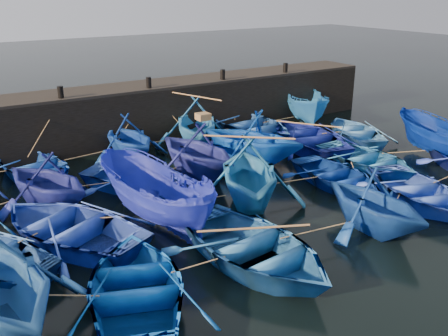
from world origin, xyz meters
TOP-DOWN VIEW (x-y plane):
  - ground at (0.00, 0.00)m, footprint 120.00×120.00m
  - quay_wall at (0.00, 10.50)m, footprint 26.00×2.50m
  - quay_top at (0.00, 10.50)m, footprint 26.00×2.50m
  - bollard_1 at (-4.00, 9.60)m, footprint 0.24×0.24m
  - bollard_2 at (0.00, 9.60)m, footprint 0.24×0.24m
  - bollard_3 at (4.00, 9.60)m, footprint 0.24×0.24m
  - bollard_4 at (8.00, 9.60)m, footprint 0.24×0.24m
  - boat_1 at (-5.78, 7.66)m, footprint 4.17×5.17m
  - boat_2 at (-1.80, 7.96)m, footprint 3.40×3.89m
  - boat_3 at (1.49, 7.94)m, footprint 5.41×5.69m
  - boat_4 at (4.53, 8.05)m, footprint 4.56×6.03m
  - boat_5 at (8.35, 8.10)m, footprint 4.21×5.31m
  - boat_7 at (-6.01, 4.71)m, footprint 4.56×4.84m
  - boat_8 at (-2.77, 4.41)m, footprint 5.37×5.62m
  - boat_9 at (-0.38, 4.55)m, footprint 4.29×4.79m
  - boat_10 at (2.23, 4.58)m, footprint 5.58×5.82m
  - boat_11 at (5.68, 4.98)m, footprint 4.84×6.01m
  - boat_12 at (8.46, 4.73)m, footprint 4.47×5.18m
  - boat_14 at (-6.12, 1.91)m, footprint 5.57×6.23m
  - boat_15 at (-3.57, 1.58)m, footprint 2.82×5.39m
  - boat_16 at (-0.23, 1.31)m, footprint 5.59×5.84m
  - boat_17 at (3.49, 0.93)m, footprint 3.12×4.24m
  - boat_18 at (5.74, 1.51)m, footprint 3.43×4.68m
  - boat_19 at (9.36, 0.80)m, footprint 2.38×4.89m
  - boat_21 at (-5.67, -1.93)m, footprint 4.85×5.64m
  - boat_22 at (-2.37, -1.99)m, footprint 4.29×5.60m
  - boat_23 at (1.85, -2.31)m, footprint 3.25×3.76m
  - boat_24 at (4.75, -1.67)m, footprint 4.47×5.28m
  - wooden_crate at (-0.08, 4.55)m, footprint 0.48×0.45m
  - mooring_ropes at (0.18, 4.88)m, footprint 17.07×11.85m
  - loose_oars at (1.14, 3.06)m, footprint 10.31×12.01m

SIDE VIEW (x-z plane):
  - ground at x=0.00m, z-range 0.00..0.00m
  - boat_17 at x=3.49m, z-range 0.00..0.85m
  - boat_12 at x=8.46m, z-range 0.00..0.90m
  - boat_24 at x=4.75m, z-range 0.00..0.93m
  - boat_18 at x=5.74m, z-range 0.00..0.94m
  - boat_8 at x=-2.77m, z-range 0.00..0.95m
  - boat_1 at x=-5.78m, z-range 0.00..0.95m
  - boat_21 at x=-5.67m, z-range 0.00..0.99m
  - boat_14 at x=-6.12m, z-range 0.00..1.06m
  - boat_22 at x=-2.37m, z-range 0.00..1.08m
  - boat_11 at x=5.68m, z-range 0.00..1.11m
  - boat_4 at x=4.53m, z-range 0.00..1.18m
  - mooring_ropes at x=0.18m, z-range -0.17..1.93m
  - boat_19 at x=9.36m, z-range 0.00..1.81m
  - boat_5 at x=8.35m, z-range 0.00..1.95m
  - boat_23 at x=1.85m, z-range 0.00..1.97m
  - boat_2 at x=-1.80m, z-range 0.00..1.97m
  - boat_15 at x=-3.57m, z-range 0.00..1.98m
  - boat_7 at x=-6.01m, z-range 0.00..2.03m
  - boat_9 at x=-0.38m, z-range 0.00..2.25m
  - boat_3 at x=1.49m, z-range 0.00..2.34m
  - boat_10 at x=2.23m, z-range 0.00..2.37m
  - boat_16 at x=-0.23m, z-range 0.00..2.38m
  - quay_wall at x=0.00m, z-range 0.00..2.50m
  - loose_oars at x=1.14m, z-range 1.08..2.44m
  - wooden_crate at x=-0.08m, z-range 2.25..2.51m
  - quay_top at x=0.00m, z-range 2.50..2.62m
  - bollard_1 at x=-4.00m, z-range 2.62..3.12m
  - bollard_2 at x=0.00m, z-range 2.62..3.12m
  - bollard_3 at x=4.00m, z-range 2.62..3.12m
  - bollard_4 at x=8.00m, z-range 2.62..3.12m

